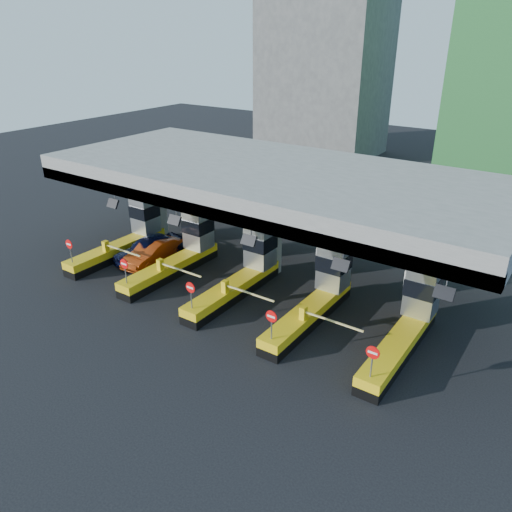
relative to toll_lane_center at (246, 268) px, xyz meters
The scene contains 10 objects.
ground 1.42m from the toll_lane_center, 90.42° to the right, with size 120.00×120.00×0.00m, color black.
toll_canopy 5.40m from the toll_lane_center, 90.02° to the left, with size 28.00×12.09×7.00m.
toll_lane_far_left 10.00m from the toll_lane_center, behind, with size 4.43×8.00×4.16m.
toll_lane_left 5.00m from the toll_lane_center, behind, with size 4.43×8.00×4.16m.
toll_lane_center is the anchor object (origin of this frame).
toll_lane_right 5.00m from the toll_lane_center, ahead, with size 4.43×8.00×4.16m.
toll_lane_far_right 10.00m from the toll_lane_center, ahead, with size 4.43×8.00×4.16m.
bg_building_concrete 39.11m from the toll_lane_center, 111.40° to the left, with size 14.00×10.00×18.00m, color #4C4C49.
van 7.86m from the toll_lane_center, behind, with size 2.02×5.02×1.71m, color black.
red_car 7.39m from the toll_lane_center, behind, with size 1.62×4.65×1.53m, color maroon.
Camera 1 is at (15.74, -21.41, 14.42)m, focal length 35.00 mm.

